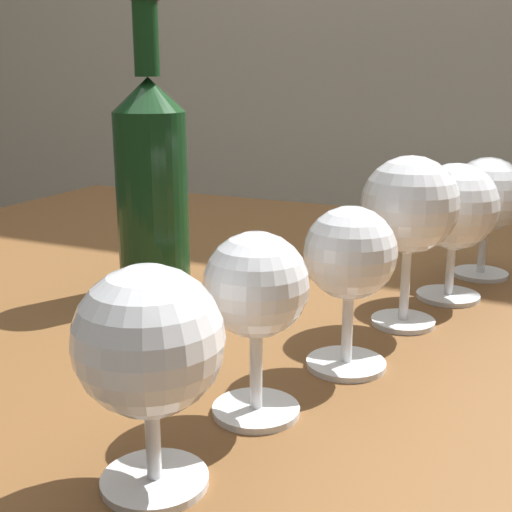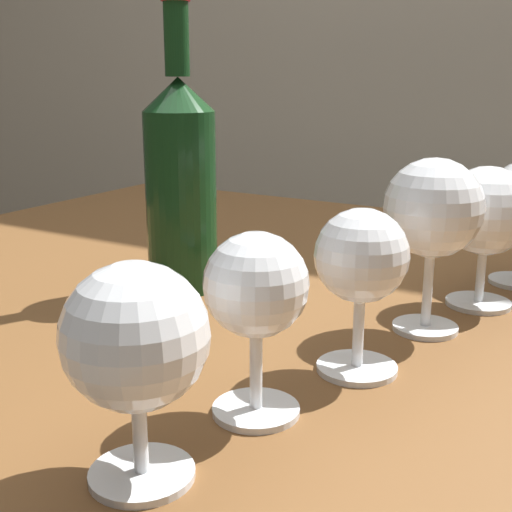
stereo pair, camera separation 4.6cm
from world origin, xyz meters
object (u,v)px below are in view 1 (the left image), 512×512
wine_glass_cabernet (350,258)px  wine_glass_rose (149,345)px  wine_glass_chardonnay (487,197)px  wine_glass_port (455,210)px  wine_bottle (152,182)px  wine_glass_white (256,291)px  wine_glass_amber (410,207)px

wine_glass_cabernet → wine_glass_rose: bearing=-104.0°
wine_glass_chardonnay → wine_glass_port: bearing=-101.4°
wine_glass_chardonnay → wine_bottle: 0.38m
wine_glass_rose → wine_bottle: (-0.20, 0.31, 0.03)m
wine_glass_cabernet → wine_bottle: size_ratio=0.43×
wine_glass_white → wine_glass_amber: 0.23m
wine_glass_rose → wine_glass_chardonnay: (0.12, 0.52, 0.01)m
wine_glass_port → wine_bottle: (-0.30, -0.11, 0.03)m
wine_glass_amber → wine_glass_rose: bearing=-102.5°
wine_glass_white → wine_glass_port: (0.08, 0.32, 0.00)m
wine_glass_rose → wine_glass_chardonnay: bearing=77.3°
wine_glass_chardonnay → wine_bottle: bearing=-146.7°
wine_bottle → wine_glass_port: bearing=20.1°
wine_glass_cabernet → wine_glass_chardonnay: wine_glass_chardonnay is taller
wine_glass_white → wine_glass_cabernet: wine_glass_cabernet is taller
wine_glass_white → wine_bottle: size_ratio=0.42×
wine_glass_port → wine_bottle: size_ratio=0.46×
wine_glass_amber → wine_glass_cabernet: bearing=-99.6°
wine_glass_amber → wine_bottle: (-0.27, -0.01, 0.01)m
wine_glass_cabernet → wine_glass_chardonnay: bearing=78.1°
wine_glass_cabernet → wine_glass_port: (0.05, 0.21, 0.00)m
wine_glass_amber → wine_glass_port: wine_glass_amber is taller
wine_glass_cabernet → wine_glass_amber: size_ratio=0.83×
wine_glass_white → wine_glass_amber: (0.05, 0.22, 0.02)m
wine_glass_rose → wine_glass_cabernet: bearing=76.0°
wine_glass_rose → wine_glass_cabernet: size_ratio=1.00×
wine_glass_amber → wine_glass_chardonnay: size_ratio=1.15×
wine_glass_cabernet → wine_glass_port: wine_glass_port is taller
wine_glass_port → wine_bottle: bearing=-159.9°
wine_glass_port → wine_glass_white: bearing=-104.1°
wine_glass_cabernet → wine_bottle: (-0.25, 0.11, 0.03)m
wine_glass_rose → wine_glass_amber: bearing=77.5°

